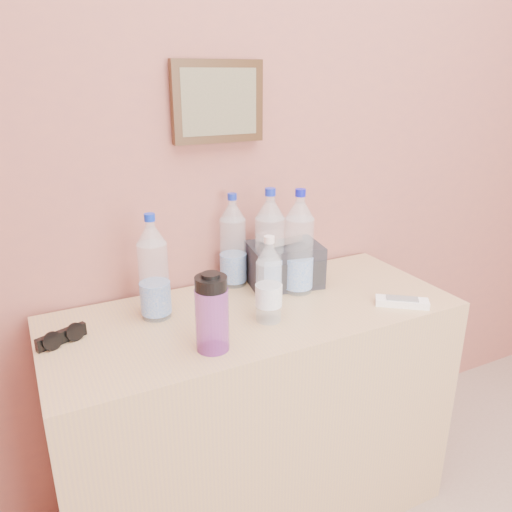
{
  "coord_description": "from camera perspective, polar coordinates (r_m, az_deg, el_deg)",
  "views": [
    {
      "loc": [
        -0.89,
        0.47,
        1.48
      ],
      "look_at": [
        -0.27,
        1.71,
        0.97
      ],
      "focal_mm": 35.0,
      "sensor_mm": 36.0,
      "label": 1
    }
  ],
  "objects": [
    {
      "name": "ac_remote",
      "position": [
        1.65,
        16.34,
        -5.09
      ],
      "size": [
        0.16,
        0.14,
        0.02
      ],
      "primitive_type": "cube",
      "rotation": [
        0.0,
        0.0,
        -0.65
      ],
      "color": "silver",
      "rests_on": "dresser"
    },
    {
      "name": "pet_large_d",
      "position": [
        1.64,
        4.91,
        0.97
      ],
      "size": [
        0.09,
        0.09,
        0.35
      ],
      "rotation": [
        0.0,
        0.0,
        -0.25
      ],
      "color": "silver",
      "rests_on": "dresser"
    },
    {
      "name": "pet_large_c",
      "position": [
        1.63,
        1.58,
        0.97
      ],
      "size": [
        0.1,
        0.1,
        0.35
      ],
      "rotation": [
        0.0,
        0.0,
        -0.18
      ],
      "color": "#D0E9FC",
      "rests_on": "dresser"
    },
    {
      "name": "toiletry_bag",
      "position": [
        1.71,
        3.26,
        -0.66
      ],
      "size": [
        0.27,
        0.21,
        0.16
      ],
      "primitive_type": null,
      "rotation": [
        0.0,
        0.0,
        -0.18
      ],
      "color": "black",
      "rests_on": "dresser"
    },
    {
      "name": "foil_packet",
      "position": [
        1.67,
        2.67,
        2.18
      ],
      "size": [
        0.13,
        0.11,
        0.02
      ],
      "primitive_type": "cube",
      "rotation": [
        0.0,
        0.0,
        0.11
      ],
      "color": "silver",
      "rests_on": "toiletry_bag"
    },
    {
      "name": "picture_frame",
      "position": [
        1.63,
        -4.37,
        17.16
      ],
      "size": [
        0.3,
        0.03,
        0.25
      ],
      "primitive_type": null,
      "color": "#382311",
      "rests_on": "room_shell"
    },
    {
      "name": "pet_small",
      "position": [
        1.45,
        1.47,
        -3.25
      ],
      "size": [
        0.08,
        0.08,
        0.26
      ],
      "rotation": [
        0.0,
        0.0,
        0.34
      ],
      "color": "silver",
      "rests_on": "dresser"
    },
    {
      "name": "pet_large_a",
      "position": [
        1.49,
        -11.61,
        -1.9
      ],
      "size": [
        0.09,
        0.09,
        0.32
      ],
      "rotation": [
        0.0,
        0.0,
        -0.01
      ],
      "color": "white",
      "rests_on": "dresser"
    },
    {
      "name": "sunglasses",
      "position": [
        1.47,
        -21.35,
        -8.61
      ],
      "size": [
        0.15,
        0.1,
        0.04
      ],
      "primitive_type": null,
      "rotation": [
        0.0,
        0.0,
        0.38
      ],
      "color": "black",
      "rests_on": "dresser"
    },
    {
      "name": "dresser",
      "position": [
        1.77,
        -0.08,
        -17.8
      ],
      "size": [
        1.27,
        0.53,
        0.79
      ],
      "primitive_type": "cube",
      "color": "#A87A56",
      "rests_on": "ground"
    },
    {
      "name": "nalgene_bottle",
      "position": [
        1.31,
        -5.06,
        -6.46
      ],
      "size": [
        0.09,
        0.09,
        0.22
      ],
      "rotation": [
        0.0,
        0.0,
        -0.16
      ],
      "color": "purple",
      "rests_on": "dresser"
    },
    {
      "name": "pet_large_b",
      "position": [
        1.69,
        -2.65,
        1.22
      ],
      "size": [
        0.09,
        0.09,
        0.32
      ],
      "rotation": [
        0.0,
        0.0,
        -0.28
      ],
      "color": "white",
      "rests_on": "dresser"
    }
  ]
}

